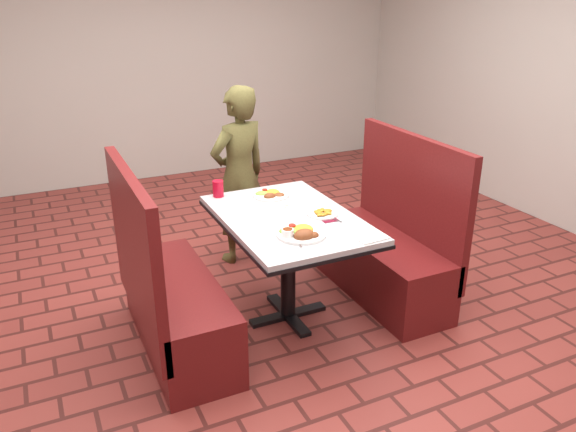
# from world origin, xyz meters

# --- Properties ---
(room) EXTENTS (7.00, 7.04, 2.82)m
(room) POSITION_xyz_m (0.00, 0.00, 1.91)
(room) COLOR maroon
(room) RESTS_ON ground
(dining_table) EXTENTS (0.81, 1.21, 0.75)m
(dining_table) POSITION_xyz_m (0.00, 0.00, 0.65)
(dining_table) COLOR silver
(dining_table) RESTS_ON ground
(booth_bench_left) EXTENTS (0.47, 1.20, 1.17)m
(booth_bench_left) POSITION_xyz_m (-0.80, 0.00, 0.33)
(booth_bench_left) COLOR maroon
(booth_bench_left) RESTS_ON ground
(booth_bench_right) EXTENTS (0.47, 1.20, 1.17)m
(booth_bench_right) POSITION_xyz_m (0.80, 0.00, 0.33)
(booth_bench_right) COLOR maroon
(booth_bench_right) RESTS_ON ground
(diner_person) EXTENTS (0.60, 0.48, 1.43)m
(diner_person) POSITION_xyz_m (0.05, 1.01, 0.72)
(diner_person) COLOR brown
(diner_person) RESTS_ON ground
(near_dinner_plate) EXTENTS (0.30, 0.30, 0.09)m
(near_dinner_plate) POSITION_xyz_m (-0.07, -0.31, 0.78)
(near_dinner_plate) COLOR white
(near_dinner_plate) RESTS_ON dining_table
(far_dinner_plate) EXTENTS (0.25, 0.25, 0.06)m
(far_dinner_plate) POSITION_xyz_m (0.05, 0.39, 0.77)
(far_dinner_plate) COLOR white
(far_dinner_plate) RESTS_ON dining_table
(plantain_plate) EXTENTS (0.20, 0.20, 0.03)m
(plantain_plate) POSITION_xyz_m (0.21, -0.08, 0.76)
(plantain_plate) COLOR white
(plantain_plate) RESTS_ON dining_table
(maroon_napkin) EXTENTS (0.10, 0.10, 0.00)m
(maroon_napkin) POSITION_xyz_m (0.21, -0.16, 0.75)
(maroon_napkin) COLOR #5D0E1E
(maroon_napkin) RESTS_ON dining_table
(spoon_utensil) EXTENTS (0.05, 0.13, 0.00)m
(spoon_utensil) POSITION_xyz_m (0.23, -0.18, 0.76)
(spoon_utensil) COLOR #BBBBC0
(spoon_utensil) RESTS_ON dining_table
(red_tumbler) EXTENTS (0.08, 0.08, 0.11)m
(red_tumbler) POSITION_xyz_m (-0.28, 0.54, 0.81)
(red_tumbler) COLOR red
(red_tumbler) RESTS_ON dining_table
(paper_napkin) EXTENTS (0.19, 0.15, 0.01)m
(paper_napkin) POSITION_xyz_m (0.29, -0.52, 0.76)
(paper_napkin) COLOR white
(paper_napkin) RESTS_ON dining_table
(knife_utensil) EXTENTS (0.06, 0.16, 0.00)m
(knife_utensil) POSITION_xyz_m (-0.10, -0.32, 0.76)
(knife_utensil) COLOR silver
(knife_utensil) RESTS_ON dining_table
(fork_utensil) EXTENTS (0.05, 0.16, 0.00)m
(fork_utensil) POSITION_xyz_m (-0.12, -0.40, 0.76)
(fork_utensil) COLOR silver
(fork_utensil) RESTS_ON dining_table
(lettuce_shreds) EXTENTS (0.28, 0.32, 0.00)m
(lettuce_shreds) POSITION_xyz_m (0.04, 0.06, 0.75)
(lettuce_shreds) COLOR #93CA50
(lettuce_shreds) RESTS_ON dining_table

